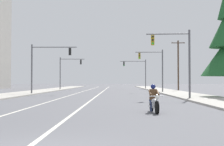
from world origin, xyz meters
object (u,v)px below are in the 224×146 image
(traffic_signal_mid_right, at_px, (155,65))
(traffic_signal_near_left, at_px, (45,61))
(motorcycle_with_rider, at_px, (154,101))
(traffic_signal_far_right, at_px, (138,69))
(traffic_signal_mid_left, at_px, (67,68))
(traffic_signal_near_right, at_px, (177,54))
(utility_pole_right_far, at_px, (178,64))

(traffic_signal_mid_right, bearing_deg, traffic_signal_near_left, -154.34)
(motorcycle_with_rider, relative_size, traffic_signal_far_right, 0.35)
(traffic_signal_mid_left, bearing_deg, traffic_signal_near_right, -65.81)
(motorcycle_with_rider, bearing_deg, traffic_signal_mid_right, 83.12)
(traffic_signal_near_right, height_order, traffic_signal_mid_right, same)
(traffic_signal_mid_left, bearing_deg, traffic_signal_far_right, 26.08)
(motorcycle_with_rider, height_order, traffic_signal_mid_left, traffic_signal_mid_left)
(motorcycle_with_rider, distance_m, traffic_signal_mid_left, 46.49)
(traffic_signal_mid_left, bearing_deg, utility_pole_right_far, -18.16)
(traffic_signal_far_right, relative_size, utility_pole_right_far, 0.73)
(traffic_signal_far_right, bearing_deg, traffic_signal_near_left, -115.34)
(traffic_signal_near_right, height_order, utility_pole_right_far, utility_pole_right_far)
(traffic_signal_near_left, relative_size, traffic_signal_far_right, 1.00)
(traffic_signal_mid_right, height_order, utility_pole_right_far, utility_pole_right_far)
(utility_pole_right_far, bearing_deg, traffic_signal_near_right, -100.97)
(traffic_signal_near_right, relative_size, traffic_signal_near_left, 1.00)
(traffic_signal_near_left, relative_size, utility_pole_right_far, 0.73)
(traffic_signal_mid_left, relative_size, utility_pole_right_far, 0.73)
(traffic_signal_near_left, xyz_separation_m, utility_pole_right_far, (19.33, 15.06, 0.34))
(traffic_signal_near_right, bearing_deg, traffic_signal_near_left, 141.80)
(traffic_signal_near_left, bearing_deg, traffic_signal_far_right, 64.66)
(traffic_signal_mid_right, bearing_deg, traffic_signal_near_right, -90.51)
(traffic_signal_near_right, xyz_separation_m, traffic_signal_mid_right, (0.16, 18.12, 0.01))
(traffic_signal_near_right, bearing_deg, traffic_signal_mid_left, 114.19)
(traffic_signal_near_left, bearing_deg, traffic_signal_mid_left, 91.27)
(traffic_signal_near_right, relative_size, traffic_signal_mid_left, 1.00)
(utility_pole_right_far, bearing_deg, traffic_signal_near_left, -142.07)
(traffic_signal_near_left, height_order, utility_pole_right_far, utility_pole_right_far)
(traffic_signal_mid_right, distance_m, traffic_signal_mid_left, 20.87)
(traffic_signal_near_left, distance_m, traffic_signal_far_right, 31.39)
(traffic_signal_near_left, height_order, traffic_signal_mid_left, same)
(traffic_signal_near_right, xyz_separation_m, utility_pole_right_far, (5.09, 26.26, 0.45))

